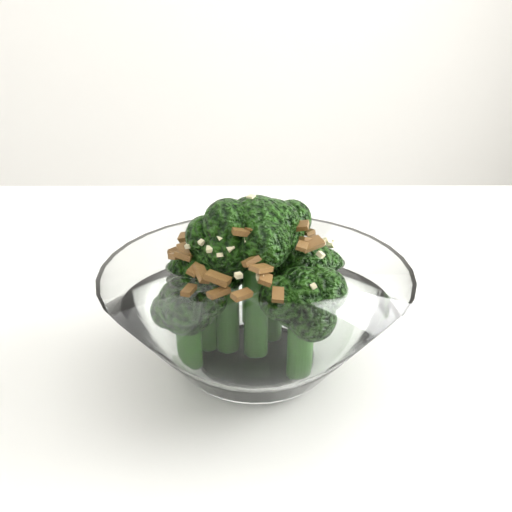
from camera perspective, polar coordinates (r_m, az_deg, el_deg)
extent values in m
cube|color=white|center=(0.55, 4.18, -7.76)|extent=(1.31, 0.99, 0.04)
cylinder|color=white|center=(0.47, 0.00, -10.48)|extent=(0.10, 0.10, 0.01)
cylinder|color=#225015|center=(0.44, 0.00, -4.77)|extent=(0.02, 0.02, 0.09)
sphere|color=#1B450D|center=(0.42, 0.00, 2.35)|extent=(0.06, 0.06, 0.06)
cylinder|color=#225015|center=(0.49, 4.94, -4.81)|extent=(0.02, 0.02, 0.04)
sphere|color=#1B450D|center=(0.47, 5.08, -1.33)|extent=(0.04, 0.04, 0.04)
cylinder|color=#225015|center=(0.45, -2.91, -4.91)|extent=(0.02, 0.02, 0.08)
sphere|color=#1B450D|center=(0.43, -3.06, 1.31)|extent=(0.05, 0.05, 0.05)
cylinder|color=#225015|center=(0.46, -4.95, -5.90)|extent=(0.02, 0.02, 0.06)
sphere|color=#1B450D|center=(0.44, -5.14, -1.23)|extent=(0.05, 0.05, 0.05)
cylinder|color=#225015|center=(0.49, -0.32, -4.22)|extent=(0.02, 0.02, 0.05)
sphere|color=#1B450D|center=(0.48, -0.33, -0.65)|extent=(0.04, 0.04, 0.04)
cylinder|color=#225015|center=(0.46, 1.51, -3.73)|extent=(0.02, 0.02, 0.08)
sphere|color=#1B450D|center=(0.44, 1.59, 2.49)|extent=(0.05, 0.05, 0.05)
cylinder|color=#225015|center=(0.42, 4.44, -8.97)|extent=(0.02, 0.02, 0.06)
sphere|color=#1B450D|center=(0.40, 4.62, -4.31)|extent=(0.05, 0.05, 0.05)
cylinder|color=#225015|center=(0.46, 4.65, -5.94)|extent=(0.02, 0.02, 0.06)
sphere|color=#1B450D|center=(0.44, 4.84, -1.11)|extent=(0.05, 0.05, 0.05)
cylinder|color=#225015|center=(0.44, -6.69, -8.69)|extent=(0.02, 0.02, 0.04)
sphere|color=#1B450D|center=(0.42, -6.91, -5.02)|extent=(0.04, 0.04, 0.04)
cube|color=brown|center=(0.39, -0.74, 2.74)|extent=(0.02, 0.02, 0.01)
cube|color=brown|center=(0.37, 0.53, -1.25)|extent=(0.02, 0.02, 0.01)
cube|color=brown|center=(0.40, 4.65, 1.01)|extent=(0.01, 0.02, 0.01)
cube|color=brown|center=(0.44, -7.88, 0.34)|extent=(0.02, 0.02, 0.01)
cube|color=brown|center=(0.43, -1.69, 4.32)|extent=(0.02, 0.01, 0.01)
cube|color=brown|center=(0.37, -1.43, -3.90)|extent=(0.02, 0.01, 0.01)
cube|color=brown|center=(0.37, 0.95, -2.31)|extent=(0.01, 0.01, 0.01)
cube|color=brown|center=(0.44, -5.16, 2.64)|extent=(0.01, 0.01, 0.01)
cube|color=brown|center=(0.44, 5.02, 2.46)|extent=(0.01, 0.02, 0.01)
cube|color=brown|center=(0.44, -3.00, 4.03)|extent=(0.02, 0.02, 0.00)
cube|color=brown|center=(0.45, -3.01, 3.37)|extent=(0.01, 0.02, 0.01)
cube|color=brown|center=(0.39, 7.70, -3.30)|extent=(0.01, 0.02, 0.01)
cube|color=brown|center=(0.41, 4.44, 3.03)|extent=(0.01, 0.01, 0.01)
cube|color=brown|center=(0.37, 2.21, -3.89)|extent=(0.01, 0.01, 0.01)
cube|color=brown|center=(0.46, -2.92, 2.95)|extent=(0.01, 0.01, 0.01)
cube|color=brown|center=(0.44, -0.30, 3.95)|extent=(0.02, 0.01, 0.01)
cube|color=brown|center=(0.42, -7.27, 0.00)|extent=(0.02, 0.01, 0.01)
cube|color=brown|center=(0.45, -4.77, 3.09)|extent=(0.02, 0.02, 0.01)
cube|color=brown|center=(0.38, -3.85, -2.25)|extent=(0.02, 0.02, 0.01)
cube|color=brown|center=(0.42, -5.82, 2.20)|extent=(0.02, 0.01, 0.01)
cube|color=brown|center=(0.45, -1.71, 4.23)|extent=(0.01, 0.02, 0.01)
cube|color=brown|center=(0.39, -5.46, -1.79)|extent=(0.01, 0.02, 0.01)
cube|color=brown|center=(0.40, 5.59, 1.21)|extent=(0.02, 0.01, 0.01)
cube|color=brown|center=(0.38, -0.42, -0.46)|extent=(0.01, 0.01, 0.01)
cube|color=brown|center=(0.48, -1.83, 2.94)|extent=(0.01, 0.02, 0.01)
cube|color=brown|center=(0.42, -1.44, 4.82)|extent=(0.02, 0.02, 0.01)
cube|color=brown|center=(0.42, 0.52, 5.02)|extent=(0.02, 0.02, 0.01)
cube|color=brown|center=(0.42, 2.45, 4.91)|extent=(0.01, 0.01, 0.01)
cube|color=brown|center=(0.45, 5.57, 2.03)|extent=(0.01, 0.02, 0.00)
cube|color=brown|center=(0.46, 0.43, 3.34)|extent=(0.02, 0.01, 0.01)
cube|color=brown|center=(0.44, 1.57, 4.03)|extent=(0.01, 0.02, 0.01)
cube|color=brown|center=(0.47, -4.71, 2.64)|extent=(0.02, 0.01, 0.01)
cube|color=brown|center=(0.41, 5.39, 1.61)|extent=(0.02, 0.01, 0.01)
cube|color=brown|center=(0.45, -5.30, 2.78)|extent=(0.01, 0.01, 0.01)
cube|color=brown|center=(0.47, -3.39, 2.54)|extent=(0.02, 0.02, 0.01)
cube|color=brown|center=(0.42, -7.84, 0.04)|extent=(0.01, 0.01, 0.01)
cube|color=brown|center=(0.39, -1.36, 2.43)|extent=(0.02, 0.01, 0.01)
cube|color=brown|center=(0.45, -5.34, 2.20)|extent=(0.02, 0.02, 0.01)
cube|color=brown|center=(0.39, 0.47, 2.05)|extent=(0.01, 0.01, 0.01)
cube|color=brown|center=(0.43, 3.82, 3.42)|extent=(0.01, 0.02, 0.01)
cube|color=brown|center=(0.46, -1.31, 3.94)|extent=(0.01, 0.01, 0.01)
cube|color=brown|center=(0.46, -2.42, 3.36)|extent=(0.01, 0.02, 0.01)
cube|color=brown|center=(0.38, -3.76, -3.66)|extent=(0.02, 0.01, 0.01)
cube|color=brown|center=(0.39, -6.73, -3.41)|extent=(0.01, 0.02, 0.00)
cube|color=brown|center=(0.41, -5.39, 1.95)|extent=(0.01, 0.01, 0.01)
cube|color=brown|center=(0.47, 0.77, 3.58)|extent=(0.01, 0.02, 0.01)
cube|color=brown|center=(0.40, -6.13, -1.35)|extent=(0.01, 0.02, 0.01)
cube|color=brown|center=(0.42, -7.22, 0.49)|extent=(0.01, 0.02, 0.01)
cube|color=brown|center=(0.39, -0.37, 2.68)|extent=(0.01, 0.02, 0.01)
cube|color=brown|center=(0.45, 3.45, 3.35)|extent=(0.01, 0.01, 0.01)
cube|color=brown|center=(0.39, 1.07, 1.76)|extent=(0.02, 0.02, 0.01)
cube|color=brown|center=(0.44, -4.79, 2.73)|extent=(0.01, 0.02, 0.00)
cube|color=brown|center=(0.44, -6.75, 1.96)|extent=(0.02, 0.02, 0.01)
cube|color=beige|center=(0.45, -2.77, 3.41)|extent=(0.01, 0.01, 0.01)
cube|color=beige|center=(0.42, -6.80, 1.00)|extent=(0.01, 0.01, 0.00)
cube|color=beige|center=(0.37, -1.76, -1.95)|extent=(0.01, 0.01, 0.00)
cube|color=beige|center=(0.41, 6.48, 0.14)|extent=(0.01, 0.01, 0.01)
cube|color=beige|center=(0.41, -2.00, 4.67)|extent=(0.00, 0.00, 0.00)
cube|color=beige|center=(0.42, 6.28, 1.26)|extent=(0.01, 0.01, 0.01)
cube|color=beige|center=(0.39, -4.64, 0.70)|extent=(0.01, 0.01, 0.00)
cube|color=beige|center=(0.39, -2.58, 0.79)|extent=(0.01, 0.01, 0.01)
cube|color=beige|center=(0.39, -3.48, 1.89)|extent=(0.01, 0.01, 0.01)
cube|color=beige|center=(0.38, 5.77, -3.02)|extent=(0.00, 0.00, 0.00)
cube|color=beige|center=(0.43, -3.91, 3.37)|extent=(0.01, 0.01, 0.00)
cube|color=beige|center=(0.37, 0.41, -2.10)|extent=(0.00, 0.00, 0.00)
cube|color=beige|center=(0.41, -0.48, 5.84)|extent=(0.01, 0.01, 0.00)
cube|color=beige|center=(0.46, 1.17, 3.59)|extent=(0.01, 0.01, 0.00)
cube|color=beige|center=(0.40, -5.48, 1.38)|extent=(0.01, 0.01, 0.00)
cube|color=beige|center=(0.44, 7.54, 1.19)|extent=(0.01, 0.01, 0.01)
cube|color=beige|center=(0.39, 0.59, 2.46)|extent=(0.00, 0.00, 0.00)
cube|color=beige|center=(0.41, -5.52, 1.70)|extent=(0.01, 0.01, 0.00)
cube|color=beige|center=(0.42, 3.29, 3.63)|extent=(0.01, 0.01, 0.00)
cube|color=beige|center=(0.46, -0.75, 3.32)|extent=(0.01, 0.01, 0.00)
cube|color=beige|center=(0.39, -3.58, 0.12)|extent=(0.01, 0.01, 0.00)
cube|color=beige|center=(0.44, 6.86, 1.59)|extent=(0.00, 0.00, 0.00)
cube|color=beige|center=(0.44, 7.26, 1.39)|extent=(0.01, 0.01, 0.01)
cube|color=beige|center=(0.43, -1.33, 4.40)|extent=(0.01, 0.01, 0.00)
cube|color=beige|center=(0.41, 6.54, 1.30)|extent=(0.01, 0.01, 0.01)
cube|color=beige|center=(0.39, -0.88, 1.54)|extent=(0.00, 0.00, 0.00)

